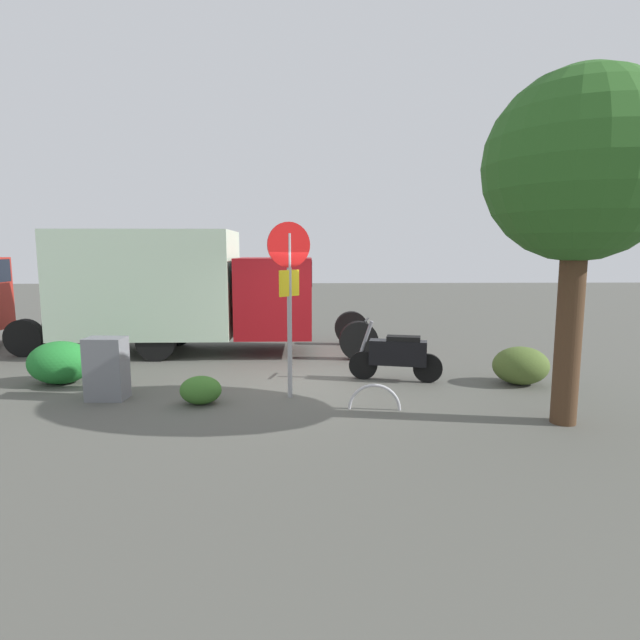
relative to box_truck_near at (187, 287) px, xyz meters
The scene contains 10 objects.
ground_plane 4.52m from the box_truck_near, 135.19° to the left, with size 60.00×60.00×0.00m, color #52524B.
box_truck_near is the anchor object (origin of this frame).
motorcycle 5.65m from the box_truck_near, 147.92° to the left, with size 1.78×0.71×1.20m.
stop_sign 4.80m from the box_truck_near, 123.41° to the left, with size 0.71×0.33×3.00m.
street_tree 8.87m from the box_truck_near, 140.91° to the left, with size 2.64×2.64×5.00m.
utility_cabinet 4.20m from the box_truck_near, 83.18° to the left, with size 0.64×0.43×1.07m, color slate.
bike_rack_hoop 6.42m from the box_truck_near, 130.23° to the left, with size 0.85×0.85×0.05m, color #B7B7BC.
shrub_near_sign 7.83m from the box_truck_near, 154.98° to the left, with size 1.06×0.87×0.72m, color #4A6129.
shrub_mid_verge 4.70m from the box_truck_near, 105.05° to the left, with size 0.69×0.56×0.47m, color #386C26.
shrub_by_tree 3.64m from the box_truck_near, 58.81° to the left, with size 1.20×0.98×0.82m, color #237D2F.
Camera 1 is at (0.10, 9.59, 2.53)m, focal length 28.49 mm.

